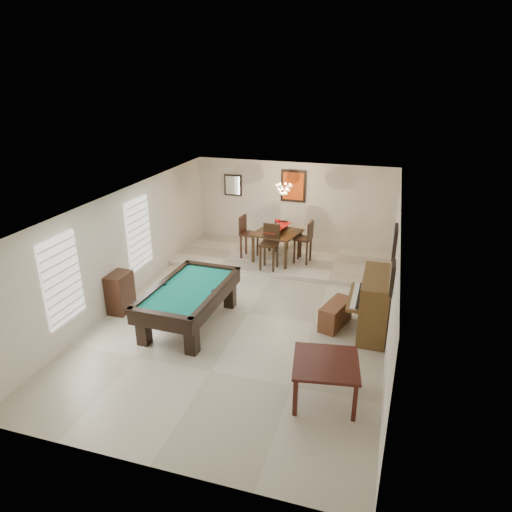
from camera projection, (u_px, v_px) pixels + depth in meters
The scene contains 25 objects.
ground_plane at pixel (248, 313), 10.25m from camera, with size 6.00×9.00×0.02m, color beige.
wall_back at pixel (293, 205), 13.76m from camera, with size 6.00×0.04×2.60m, color silver.
wall_front at pixel (140, 389), 5.76m from camera, with size 6.00×0.04×2.60m, color silver.
wall_left at pixel (125, 245), 10.56m from camera, with size 0.04×9.00×2.60m, color silver.
wall_right at pixel (393, 276), 8.96m from camera, with size 0.04×9.00×2.60m, color silver.
ceiling at pixel (248, 201), 9.28m from camera, with size 6.00×9.00×0.04m, color white.
dining_step at pixel (282, 258), 13.11m from camera, with size 6.00×2.50×0.12m, color beige.
window_left_front at pixel (62, 280), 8.56m from camera, with size 0.06×1.00×1.70m, color white.
window_left_rear at pixel (139, 233), 11.05m from camera, with size 0.06×1.00×1.70m, color white.
pool_table at pixel (190, 306), 9.66m from camera, with size 1.36×2.52×0.84m, color black, non-canonical shape.
square_table at pixel (325, 380), 7.42m from camera, with size 1.04×1.04×0.72m, color #34120D, non-canonical shape.
upright_piano at pixel (367, 303), 9.35m from camera, with size 0.85×1.51×1.26m, color brown, non-canonical shape.
piano_bench at pixel (335, 314), 9.66m from camera, with size 0.37×0.95×0.53m, color brown.
apothecary_chest at pixel (120, 293), 10.18m from camera, with size 0.40×0.61×0.91m, color black.
dining_table at pixel (277, 244), 12.70m from camera, with size 1.14×1.14×0.94m, color black, non-canonical shape.
flower_vase at pixel (278, 223), 12.48m from camera, with size 0.16×0.16×0.27m, color red, non-canonical shape.
dining_chair_south at pixel (269, 248), 12.04m from camera, with size 0.45×0.45×1.21m, color black, non-canonical shape.
dining_chair_north at pixel (282, 235), 13.34m from camera, with size 0.36×0.36×0.98m, color black, non-canonical shape.
dining_chair_west at pixel (249, 237), 12.83m from camera, with size 0.45×0.45×1.21m, color black, non-canonical shape.
dining_chair_east at pixel (303, 242), 12.48m from camera, with size 0.44×0.44×1.19m, color black, non-canonical shape.
chandelier at pixel (284, 185), 12.27m from camera, with size 0.44×0.44×0.60m, color #FFE5B2, non-canonical shape.
back_painting at pixel (293, 186), 13.50m from camera, with size 0.75×0.06×0.95m, color #D84C14.
back_mirror at pixel (233, 185), 14.04m from camera, with size 0.55×0.06×0.65m, color white.
right_picture_upper at pixel (395, 242), 9.02m from camera, with size 0.06×0.55×0.65m, color slate.
right_picture_lower at pixel (392, 278), 7.94m from camera, with size 0.06×0.45×0.55m, color gray.
Camera 1 is at (2.76, -8.60, 5.02)m, focal length 32.00 mm.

